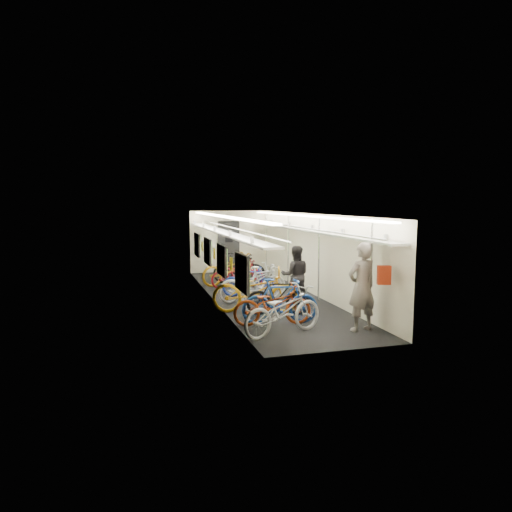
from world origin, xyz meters
TOP-DOWN VIEW (x-y plane):
  - train_car_shell at (-0.36, 0.71)m, footprint 10.00×10.00m
  - bicycle_0 at (-0.72, -3.75)m, footprint 2.05×1.29m
  - bicycle_1 at (-0.51, -2.92)m, footprint 1.79×0.71m
  - bicycle_2 at (-0.70, -2.97)m, footprint 1.81×0.77m
  - bicycle_3 at (-0.29, -2.14)m, footprint 1.63×0.82m
  - bicycle_4 at (-0.75, -1.75)m, footprint 2.28×1.33m
  - bicycle_5 at (-0.21, -0.51)m, footprint 1.72×1.06m
  - bicycle_6 at (-0.53, -0.47)m, footprint 2.08×1.10m
  - bicycle_7 at (-0.46, 0.10)m, footprint 1.60×0.91m
  - bicycle_8 at (-0.44, 1.52)m, footprint 1.75×0.64m
  - bicycle_9 at (-0.22, 2.26)m, footprint 1.84×1.08m
  - bicycle_10 at (-0.54, 2.14)m, footprint 2.13×1.13m
  - passenger_near at (0.99, -3.90)m, footprint 0.77×0.58m
  - passenger_mid at (0.51, -1.15)m, footprint 0.90×0.78m
  - backpack at (1.17, -4.44)m, footprint 0.29×0.21m

SIDE VIEW (x-z plane):
  - bicycle_8 at x=-0.44m, z-range 0.00..0.91m
  - bicycle_7 at x=-0.46m, z-range 0.00..0.93m
  - bicycle_2 at x=-0.70m, z-range 0.00..0.93m
  - bicycle_3 at x=-0.29m, z-range 0.00..0.94m
  - bicycle_5 at x=-0.21m, z-range 0.00..1.00m
  - bicycle_0 at x=-0.72m, z-range 0.00..1.02m
  - bicycle_6 at x=-0.53m, z-range 0.00..1.04m
  - bicycle_1 at x=-0.51m, z-range 0.00..1.05m
  - bicycle_9 at x=-0.22m, z-range 0.00..1.06m
  - bicycle_10 at x=-0.54m, z-range 0.00..1.06m
  - bicycle_4 at x=-0.75m, z-range 0.00..1.13m
  - passenger_mid at x=0.51m, z-range 0.00..1.59m
  - passenger_near at x=0.99m, z-range 0.00..1.90m
  - backpack at x=1.17m, z-range 1.09..1.47m
  - train_car_shell at x=-0.36m, z-range -3.34..6.66m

